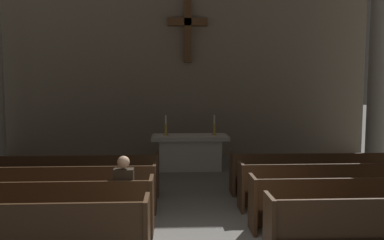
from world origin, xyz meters
The scene contains 12 objects.
pew_left_row_2 centered at (-2.81, 1.06, 0.48)m, with size 4.00×0.50×0.95m.
pew_left_row_3 centered at (-2.81, 2.16, 0.48)m, with size 4.00×0.50×0.95m.
pew_left_row_4 centered at (-2.81, 3.26, 0.48)m, with size 4.00×0.50×0.95m.
pew_right_row_2 centered at (2.81, 1.06, 0.48)m, with size 4.00×0.50×0.95m.
pew_right_row_3 centered at (2.81, 2.16, 0.48)m, with size 4.00×0.50×0.95m.
pew_right_row_4 centered at (2.81, 3.26, 0.48)m, with size 4.00×0.50×0.95m.
column_right_second centered at (5.58, 5.92, 3.35)m, with size 0.93×0.93×6.87m.
altar centered at (0.00, 5.84, 0.53)m, with size 2.20×0.90×1.01m.
candlestick_left centered at (-0.70, 5.84, 1.19)m, with size 0.16×0.16×0.58m.
candlestick_right centered at (0.70, 5.84, 1.19)m, with size 0.16×0.16×0.58m.
apse_with_cross centered at (0.00, 7.90, 3.82)m, with size 12.14×0.49×7.63m.
lone_worshipper centered at (-1.28, 1.10, 0.69)m, with size 0.32×0.43×1.32m.
Camera 1 is at (-0.47, -5.04, 2.46)m, focal length 35.58 mm.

